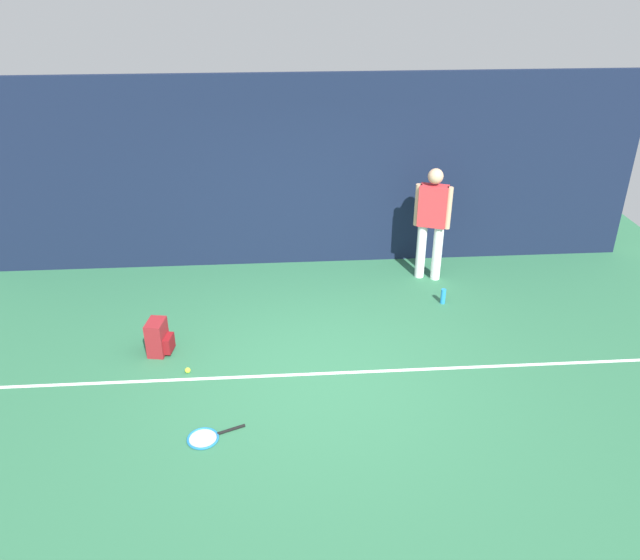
% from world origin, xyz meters
% --- Properties ---
extents(ground_plane, '(12.00, 12.00, 0.00)m').
position_xyz_m(ground_plane, '(0.00, 0.00, 0.00)').
color(ground_plane, '#2D6B47').
extents(back_fence, '(10.00, 0.10, 2.89)m').
position_xyz_m(back_fence, '(0.00, 3.00, 1.45)').
color(back_fence, '#141E38').
rests_on(back_fence, ground).
extents(court_line, '(9.00, 0.05, 0.00)m').
position_xyz_m(court_line, '(0.00, -0.05, 0.00)').
color(court_line, white).
rests_on(court_line, ground).
extents(tennis_player, '(0.50, 0.35, 1.70)m').
position_xyz_m(tennis_player, '(1.76, 2.29, 0.97)').
color(tennis_player, white).
rests_on(tennis_player, ground).
extents(tennis_racket, '(0.63, 0.42, 0.03)m').
position_xyz_m(tennis_racket, '(-1.27, -1.07, 0.01)').
color(tennis_racket, black).
rests_on(tennis_racket, ground).
extents(backpack, '(0.32, 0.33, 0.44)m').
position_xyz_m(backpack, '(-1.96, 0.53, 0.21)').
color(backpack, maroon).
rests_on(backpack, ground).
extents(tennis_ball_near_player, '(0.07, 0.07, 0.07)m').
position_xyz_m(tennis_ball_near_player, '(-1.57, 0.08, 0.03)').
color(tennis_ball_near_player, '#CCE033').
rests_on(tennis_ball_near_player, ground).
extents(water_bottle, '(0.07, 0.07, 0.22)m').
position_xyz_m(water_bottle, '(1.80, 1.49, 0.11)').
color(water_bottle, '#268CD8').
rests_on(water_bottle, ground).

